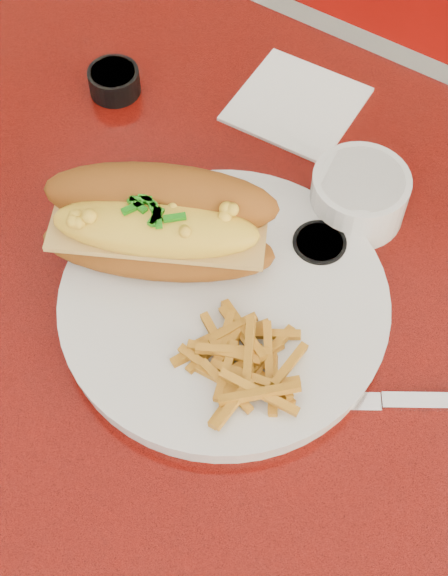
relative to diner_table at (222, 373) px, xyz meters
The scene contains 11 objects.
ground 0.61m from the diner_table, ahead, with size 8.00×8.00×0.00m, color silver.
diner_table is the anchor object (origin of this frame).
dinner_plate 0.17m from the diner_table, 48.04° to the right, with size 0.31×0.31×0.02m.
mac_hoagie 0.24m from the diner_table, behind, with size 0.25×0.20×0.10m.
fries_pile 0.22m from the diner_table, 44.56° to the right, with size 0.10×0.09×0.03m, color orange, non-canonical shape.
fork 0.19m from the diner_table, 160.94° to the left, with size 0.06×0.16×0.00m.
gravy_ramekin 0.26m from the diner_table, 70.96° to the left, with size 0.12×0.12×0.05m.
sauce_cup_left 0.36m from the diner_table, 147.19° to the left, with size 0.06×0.06×0.03m.
sauce_cup_right 0.21m from the diner_table, 60.85° to the left, with size 0.06×0.06×0.03m.
knife 0.24m from the diner_table, ahead, with size 0.20×0.13×0.01m.
paper_napkin 0.32m from the diner_table, 105.52° to the left, with size 0.13×0.13×0.00m, color white.
Camera 1 is at (0.23, -0.34, 1.43)m, focal length 50.00 mm.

